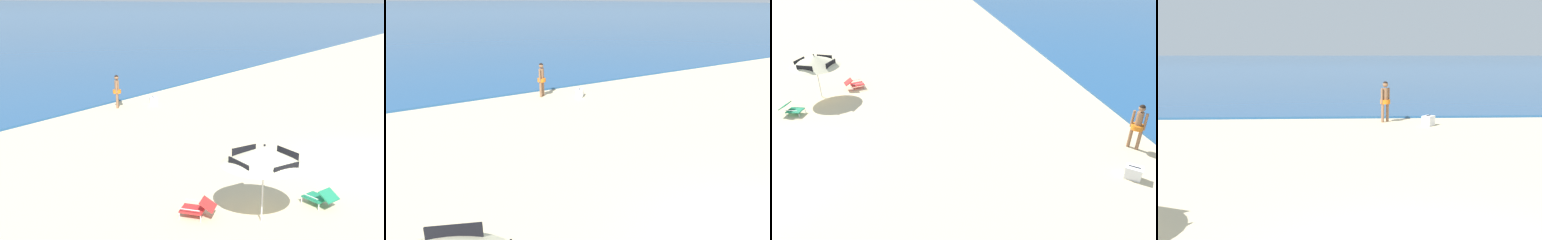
# 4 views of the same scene
# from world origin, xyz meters

# --- Properties ---
(person_standing_near_shore) EXTENTS (0.41, 0.41, 1.69)m
(person_standing_near_shore) POSITION_xyz_m (0.88, 12.79, 0.98)
(person_standing_near_shore) COLOR #8C6042
(person_standing_near_shore) RESTS_ON ground
(cooler_box) EXTENTS (0.59, 0.60, 0.43)m
(cooler_box) POSITION_xyz_m (2.46, 11.74, 0.20)
(cooler_box) COLOR white
(cooler_box) RESTS_ON ground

